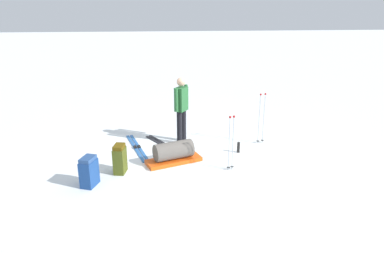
{
  "coord_description": "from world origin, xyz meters",
  "views": [
    {
      "loc": [
        0.75,
        7.87,
        3.42
      ],
      "look_at": [
        0.0,
        0.0,
        0.7
      ],
      "focal_mm": 33.55,
      "sensor_mm": 36.0,
      "label": 1
    }
  ],
  "objects_px": {
    "thermos_bottle": "(238,147)",
    "ski_poles_planted_near": "(262,116)",
    "ski_pair_far": "(167,147)",
    "gear_sled": "(174,153)",
    "backpack_large_dark": "(120,159)",
    "ski_pair_near": "(137,148)",
    "backpack_bright": "(89,172)",
    "ski_poles_planted_far": "(231,140)",
    "skier_standing": "(181,107)"
  },
  "relations": [
    {
      "from": "thermos_bottle",
      "to": "ski_poles_planted_near",
      "type": "bearing_deg",
      "value": -140.72
    },
    {
      "from": "ski_pair_far",
      "to": "gear_sled",
      "type": "height_order",
      "value": "gear_sled"
    },
    {
      "from": "ski_poles_planted_near",
      "to": "thermos_bottle",
      "type": "bearing_deg",
      "value": 39.28
    },
    {
      "from": "ski_pair_far",
      "to": "backpack_large_dark",
      "type": "height_order",
      "value": "backpack_large_dark"
    },
    {
      "from": "ski_pair_near",
      "to": "thermos_bottle",
      "type": "height_order",
      "value": "thermos_bottle"
    },
    {
      "from": "backpack_bright",
      "to": "ski_poles_planted_far",
      "type": "distance_m",
      "value": 2.96
    },
    {
      "from": "ski_pair_far",
      "to": "backpack_bright",
      "type": "distance_m",
      "value": 2.46
    },
    {
      "from": "ski_pair_near",
      "to": "ski_pair_far",
      "type": "xyz_separation_m",
      "value": [
        -0.75,
        0.01,
        -0.0
      ]
    },
    {
      "from": "ski_poles_planted_near",
      "to": "ski_poles_planted_far",
      "type": "bearing_deg",
      "value": 53.94
    },
    {
      "from": "ski_pair_near",
      "to": "ski_poles_planted_far",
      "type": "distance_m",
      "value": 2.6
    },
    {
      "from": "backpack_large_dark",
      "to": "thermos_bottle",
      "type": "bearing_deg",
      "value": -163.26
    },
    {
      "from": "ski_pair_far",
      "to": "gear_sled",
      "type": "distance_m",
      "value": 0.95
    },
    {
      "from": "ski_pair_near",
      "to": "gear_sled",
      "type": "height_order",
      "value": "gear_sled"
    },
    {
      "from": "skier_standing",
      "to": "ski_poles_planted_near",
      "type": "bearing_deg",
      "value": 172.57
    },
    {
      "from": "backpack_large_dark",
      "to": "thermos_bottle",
      "type": "relative_size",
      "value": 2.42
    },
    {
      "from": "ski_pair_near",
      "to": "gear_sled",
      "type": "xyz_separation_m",
      "value": [
        -0.87,
        0.93,
        0.21
      ]
    },
    {
      "from": "skier_standing",
      "to": "gear_sled",
      "type": "relative_size",
      "value": 1.28
    },
    {
      "from": "backpack_bright",
      "to": "thermos_bottle",
      "type": "bearing_deg",
      "value": -157.66
    },
    {
      "from": "gear_sled",
      "to": "ski_pair_near",
      "type": "bearing_deg",
      "value": -46.91
    },
    {
      "from": "skier_standing",
      "to": "ski_poles_planted_near",
      "type": "distance_m",
      "value": 2.04
    },
    {
      "from": "ski_poles_planted_near",
      "to": "thermos_bottle",
      "type": "relative_size",
      "value": 5.06
    },
    {
      "from": "ski_pair_near",
      "to": "ski_poles_planted_near",
      "type": "distance_m",
      "value": 3.23
    },
    {
      "from": "backpack_large_dark",
      "to": "thermos_bottle",
      "type": "xyz_separation_m",
      "value": [
        -2.74,
        -0.82,
        -0.18
      ]
    },
    {
      "from": "ski_poles_planted_near",
      "to": "gear_sled",
      "type": "bearing_deg",
      "value": 23.39
    },
    {
      "from": "backpack_large_dark",
      "to": "ski_poles_planted_near",
      "type": "relative_size",
      "value": 0.48
    },
    {
      "from": "skier_standing",
      "to": "backpack_bright",
      "type": "xyz_separation_m",
      "value": [
        1.97,
        2.18,
        -0.66
      ]
    },
    {
      "from": "gear_sled",
      "to": "skier_standing",
      "type": "bearing_deg",
      "value": -102.06
    },
    {
      "from": "skier_standing",
      "to": "ski_pair_near",
      "type": "bearing_deg",
      "value": 15.66
    },
    {
      "from": "ski_poles_planted_far",
      "to": "skier_standing",
      "type": "bearing_deg",
      "value": -61.77
    },
    {
      "from": "ski_pair_near",
      "to": "backpack_large_dark",
      "type": "bearing_deg",
      "value": 78.07
    },
    {
      "from": "ski_poles_planted_far",
      "to": "thermos_bottle",
      "type": "relative_size",
      "value": 4.71
    },
    {
      "from": "thermos_bottle",
      "to": "ski_poles_planted_far",
      "type": "bearing_deg",
      "value": 67.28
    },
    {
      "from": "gear_sled",
      "to": "backpack_large_dark",
      "type": "bearing_deg",
      "value": 19.42
    },
    {
      "from": "ski_pair_far",
      "to": "gear_sled",
      "type": "relative_size",
      "value": 1.3
    },
    {
      "from": "backpack_bright",
      "to": "ski_poles_planted_near",
      "type": "bearing_deg",
      "value": -154.26
    },
    {
      "from": "ski_pair_near",
      "to": "backpack_bright",
      "type": "height_order",
      "value": "backpack_bright"
    },
    {
      "from": "skier_standing",
      "to": "ski_poles_planted_far",
      "type": "relative_size",
      "value": 1.39
    },
    {
      "from": "gear_sled",
      "to": "ski_pair_far",
      "type": "bearing_deg",
      "value": -82.84
    },
    {
      "from": "ski_pair_near",
      "to": "gear_sled",
      "type": "distance_m",
      "value": 1.29
    },
    {
      "from": "ski_pair_far",
      "to": "ski_poles_planted_far",
      "type": "distance_m",
      "value": 2.05
    },
    {
      "from": "skier_standing",
      "to": "ski_pair_near",
      "type": "distance_m",
      "value": 1.51
    },
    {
      "from": "skier_standing",
      "to": "ski_poles_planted_near",
      "type": "height_order",
      "value": "skier_standing"
    },
    {
      "from": "ski_pair_far",
      "to": "thermos_bottle",
      "type": "height_order",
      "value": "thermos_bottle"
    },
    {
      "from": "ski_pair_near",
      "to": "thermos_bottle",
      "type": "bearing_deg",
      "value": 168.18
    },
    {
      "from": "ski_pair_far",
      "to": "ski_poles_planted_far",
      "type": "height_order",
      "value": "ski_poles_planted_far"
    },
    {
      "from": "ski_pair_far",
      "to": "skier_standing",
      "type": "bearing_deg",
      "value": -139.59
    },
    {
      "from": "ski_pair_far",
      "to": "ski_pair_near",
      "type": "bearing_deg",
      "value": -0.56
    },
    {
      "from": "ski_poles_planted_far",
      "to": "backpack_bright",
      "type": "bearing_deg",
      "value": 8.61
    },
    {
      "from": "backpack_bright",
      "to": "gear_sled",
      "type": "height_order",
      "value": "backpack_bright"
    },
    {
      "from": "ski_poles_planted_near",
      "to": "ski_poles_planted_far",
      "type": "xyz_separation_m",
      "value": [
        1.08,
        1.48,
        -0.05
      ]
    }
  ]
}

